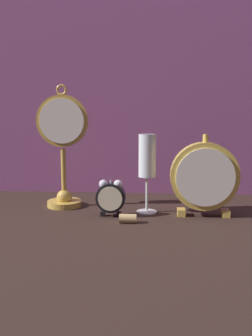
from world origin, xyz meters
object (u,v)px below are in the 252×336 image
alarm_clock_twin_bell (111,196)px  mantel_clock_silver (204,177)px  champagne_flute (147,161)px  wine_cork (128,218)px  pocket_watch_on_stand (63,150)px

alarm_clock_twin_bell → mantel_clock_silver: mantel_clock_silver is taller
alarm_clock_twin_bell → champagne_flute: bearing=25.4°
mantel_clock_silver → champagne_flute: (-0.15, 0.03, 0.04)m
mantel_clock_silver → wine_cork: bearing=-159.6°
alarm_clock_twin_bell → mantel_clock_silver: 0.24m
wine_cork → mantel_clock_silver: bearing=20.4°
mantel_clock_silver → wine_cork: 0.22m
champagne_flute → wine_cork: size_ratio=5.00×
champagne_flute → wine_cork: 0.17m
champagne_flute → alarm_clock_twin_bell: bearing=-154.6°
alarm_clock_twin_bell → wine_cork: bearing=-48.6°
pocket_watch_on_stand → mantel_clock_silver: (0.38, -0.08, -0.06)m
pocket_watch_on_stand → alarm_clock_twin_bell: bearing=-32.9°
pocket_watch_on_stand → wine_cork: pocket_watch_on_stand is taller
pocket_watch_on_stand → wine_cork: bearing=-37.6°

